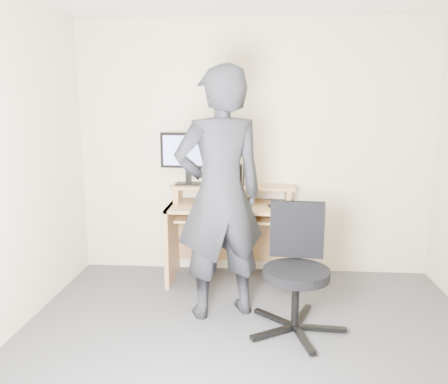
# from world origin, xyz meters

# --- Properties ---
(ground) EXTENTS (3.50, 3.50, 0.00)m
(ground) POSITION_xyz_m (0.00, 0.00, 0.00)
(ground) COLOR #49494D
(ground) RESTS_ON ground
(back_wall) EXTENTS (3.50, 0.02, 2.50)m
(back_wall) POSITION_xyz_m (0.00, 1.75, 1.25)
(back_wall) COLOR beige
(back_wall) RESTS_ON ground
(desk) EXTENTS (1.20, 0.60, 0.91)m
(desk) POSITION_xyz_m (-0.20, 1.53, 0.55)
(desk) COLOR tan
(desk) RESTS_ON ground
(monitor) EXTENTS (0.54, 0.15, 0.51)m
(monitor) POSITION_xyz_m (-0.64, 1.62, 1.21)
(monitor) COLOR black
(monitor) RESTS_ON desk
(external_drive) EXTENTS (0.07, 0.13, 0.20)m
(external_drive) POSITION_xyz_m (-0.15, 1.61, 1.01)
(external_drive) COLOR black
(external_drive) RESTS_ON desk
(travel_mug) EXTENTS (0.10, 0.10, 0.20)m
(travel_mug) POSITION_xyz_m (-0.05, 1.58, 1.01)
(travel_mug) COLOR silver
(travel_mug) RESTS_ON desk
(smartphone) EXTENTS (0.07, 0.13, 0.01)m
(smartphone) POSITION_xyz_m (-0.01, 1.56, 0.92)
(smartphone) COLOR black
(smartphone) RESTS_ON desk
(charger) EXTENTS (0.05, 0.05, 0.03)m
(charger) POSITION_xyz_m (-0.37, 1.53, 0.93)
(charger) COLOR black
(charger) RESTS_ON desk
(headphones) EXTENTS (0.17, 0.17, 0.06)m
(headphones) POSITION_xyz_m (-0.28, 1.68, 0.92)
(headphones) COLOR silver
(headphones) RESTS_ON desk
(keyboard) EXTENTS (0.49, 0.34, 0.03)m
(keyboard) POSITION_xyz_m (-0.23, 1.36, 0.67)
(keyboard) COLOR black
(keyboard) RESTS_ON desk
(mouse) EXTENTS (0.11, 0.09, 0.04)m
(mouse) POSITION_xyz_m (0.19, 1.35, 0.77)
(mouse) COLOR black
(mouse) RESTS_ON desk
(office_chair) EXTENTS (0.72, 0.74, 0.93)m
(office_chair) POSITION_xyz_m (0.34, 0.55, 0.51)
(office_chair) COLOR black
(office_chair) RESTS_ON ground
(person) EXTENTS (0.85, 0.71, 1.97)m
(person) POSITION_xyz_m (-0.25, 0.74, 0.99)
(person) COLOR black
(person) RESTS_ON ground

